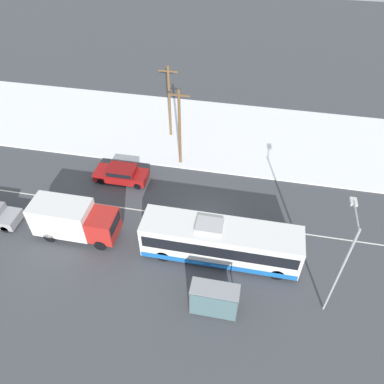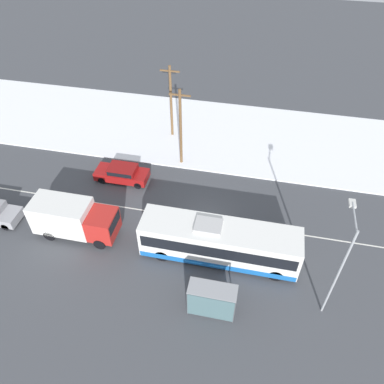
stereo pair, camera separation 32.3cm
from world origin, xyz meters
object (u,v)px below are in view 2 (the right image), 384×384
city_bus (219,242)px  utility_pole_snowlot (171,101)px  streetlamp (342,258)px  sedan_car (122,173)px  pedestrian_at_stop (209,287)px  box_truck (73,218)px  bus_shelter (211,300)px  utility_pole_roadside (181,127)px

city_bus → utility_pole_snowlot: utility_pole_snowlot is taller
streetlamp → sedan_car: bearing=151.9°
city_bus → streetlamp: 8.11m
pedestrian_at_stop → utility_pole_snowlot: utility_pole_snowlot is taller
pedestrian_at_stop → box_truck: bearing=162.6°
sedan_car → utility_pole_snowlot: bearing=-108.9°
pedestrian_at_stop → bus_shelter: bus_shelter is taller
city_bus → utility_pole_snowlot: size_ratio=1.49×
city_bus → pedestrian_at_stop: (-0.11, -3.38, -0.43)m
sedan_car → utility_pole_snowlot: size_ratio=0.62×
box_truck → utility_pole_snowlot: utility_pole_snowlot is taller
sedan_car → bus_shelter: size_ratio=1.55×
pedestrian_at_stop → utility_pole_roadside: bearing=110.3°
pedestrian_at_stop → streetlamp: bearing=8.0°
city_bus → box_truck: (-10.78, -0.04, 0.07)m
sedan_car → utility_pole_roadside: 6.38m
sedan_car → streetlamp: (16.50, -8.82, 4.01)m
box_truck → streetlamp: bearing=-7.4°
bus_shelter → utility_pole_snowlot: size_ratio=0.40×
city_bus → utility_pole_roadside: size_ratio=1.47×
pedestrian_at_stop → bus_shelter: 1.34m
city_bus → streetlamp: streetlamp is taller
bus_shelter → utility_pole_snowlot: bearing=111.1°
sedan_car → pedestrian_at_stop: bearing=133.5°
utility_pole_roadside → utility_pole_snowlot: (-1.89, 4.13, -0.04)m
box_truck → utility_pole_roadside: utility_pole_roadside is taller
box_truck → sedan_car: 6.68m
bus_shelter → utility_pole_roadside: size_ratio=0.40×
box_truck → bus_shelter: box_truck is taller
box_truck → city_bus: bearing=0.2°
box_truck → pedestrian_at_stop: 11.19m
box_truck → pedestrian_at_stop: box_truck is taller
utility_pole_snowlot → bus_shelter: bearing=-68.9°
bus_shelter → streetlamp: bearing=17.7°
city_bus → bus_shelter: city_bus is taller
box_truck → pedestrian_at_stop: bearing=-17.4°
sedan_car → utility_pole_roadside: (4.46, 3.34, 3.10)m
utility_pole_roadside → utility_pole_snowlot: 4.54m
city_bus → box_truck: size_ratio=1.77×
box_truck → utility_pole_roadside: size_ratio=0.83×
utility_pole_snowlot → city_bus: bearing=-63.7°
box_truck → pedestrian_at_stop: (10.67, -3.33, -0.50)m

